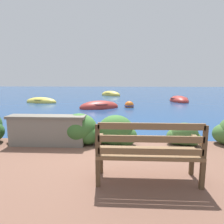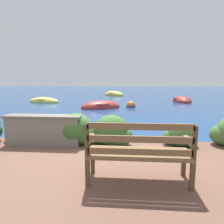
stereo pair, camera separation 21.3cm
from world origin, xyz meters
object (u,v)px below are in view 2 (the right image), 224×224
at_px(rowboat_far, 182,101).
at_px(mooring_buoy, 131,106).
at_px(rowboat_mid, 44,102).
at_px(rowboat_nearest, 101,107).
at_px(rowboat_outer, 114,95).
at_px(park_bench, 139,151).

relative_size(rowboat_far, mooring_buoy, 3.90).
xyz_separation_m(rowboat_mid, rowboat_far, (10.31, 1.23, 0.01)).
height_order(rowboat_far, mooring_buoy, rowboat_far).
height_order(rowboat_nearest, rowboat_outer, rowboat_outer).
height_order(park_bench, rowboat_mid, park_bench).
bearing_deg(park_bench, rowboat_nearest, 106.67).
xyz_separation_m(rowboat_outer, mooring_buoy, (1.64, -8.56, 0.02)).
bearing_deg(mooring_buoy, rowboat_mid, 162.08).
relative_size(park_bench, rowboat_far, 0.63).
height_order(park_bench, rowboat_nearest, park_bench).
relative_size(park_bench, rowboat_nearest, 0.57).
bearing_deg(rowboat_nearest, rowboat_mid, -53.14).
bearing_deg(mooring_buoy, rowboat_far, 40.00).
bearing_deg(rowboat_mid, rowboat_outer, 66.43).
bearing_deg(rowboat_outer, rowboat_far, 175.67).
bearing_deg(rowboat_mid, rowboat_nearest, -16.65).
distance_m(rowboat_nearest, rowboat_mid, 5.24).
relative_size(rowboat_nearest, rowboat_far, 1.11).
bearing_deg(rowboat_outer, park_bench, 134.12).
distance_m(park_bench, rowboat_far, 13.37).
bearing_deg(mooring_buoy, park_bench, -90.29).
height_order(rowboat_mid, mooring_buoy, rowboat_mid).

